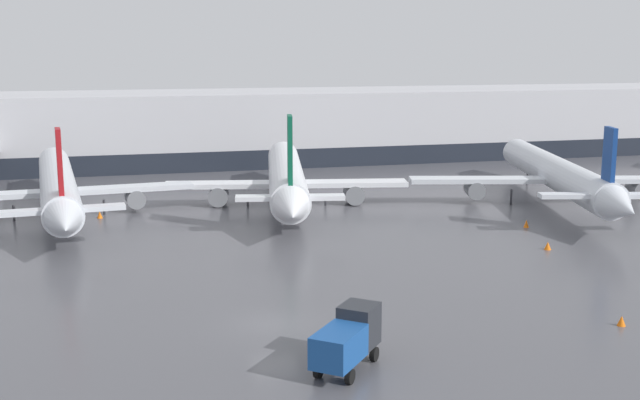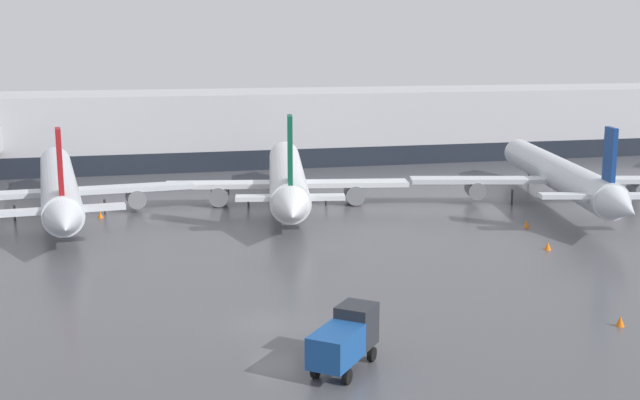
% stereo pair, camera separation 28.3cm
% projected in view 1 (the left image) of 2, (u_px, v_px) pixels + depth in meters
% --- Properties ---
extents(ground_plane, '(320.00, 320.00, 0.00)m').
position_uv_depth(ground_plane, '(274.00, 324.00, 43.31)').
color(ground_plane, '#4C4C51').
extents(terminal_building, '(160.00, 31.94, 9.00)m').
position_uv_depth(terminal_building, '(176.00, 128.00, 101.12)').
color(terminal_building, '#B2B2B7').
rests_on(terminal_building, ground_plane).
extents(parked_jet_0, '(27.72, 37.05, 8.56)m').
position_uv_depth(parked_jet_0, '(557.00, 174.00, 76.12)').
color(parked_jet_0, silver).
rests_on(parked_jet_0, ground_plane).
extents(parked_jet_4, '(22.90, 36.20, 9.48)m').
position_uv_depth(parked_jet_4, '(286.00, 178.00, 75.40)').
color(parked_jet_4, silver).
rests_on(parked_jet_4, ground_plane).
extents(parked_jet_5, '(23.64, 37.55, 9.00)m').
position_uv_depth(parked_jet_5, '(58.00, 186.00, 70.38)').
color(parked_jet_5, silver).
rests_on(parked_jet_5, ground_plane).
extents(service_truck_1, '(4.30, 4.67, 2.72)m').
position_uv_depth(service_truck_1, '(348.00, 338.00, 37.13)').
color(service_truck_1, '#19478C').
rests_on(service_truck_1, ground_plane).
extents(traffic_cone_0, '(0.52, 0.52, 0.59)m').
position_uv_depth(traffic_cone_0, '(548.00, 246.00, 59.11)').
color(traffic_cone_0, orange).
rests_on(traffic_cone_0, ground_plane).
extents(traffic_cone_1, '(0.44, 0.44, 0.62)m').
position_uv_depth(traffic_cone_1, '(526.00, 224.00, 66.30)').
color(traffic_cone_1, orange).
rests_on(traffic_cone_1, ground_plane).
extents(traffic_cone_2, '(0.49, 0.49, 0.60)m').
position_uv_depth(traffic_cone_2, '(100.00, 215.00, 69.86)').
color(traffic_cone_2, orange).
rests_on(traffic_cone_2, ground_plane).
extents(traffic_cone_3, '(0.46, 0.46, 0.56)m').
position_uv_depth(traffic_cone_3, '(622.00, 321.00, 43.06)').
color(traffic_cone_3, orange).
rests_on(traffic_cone_3, ground_plane).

